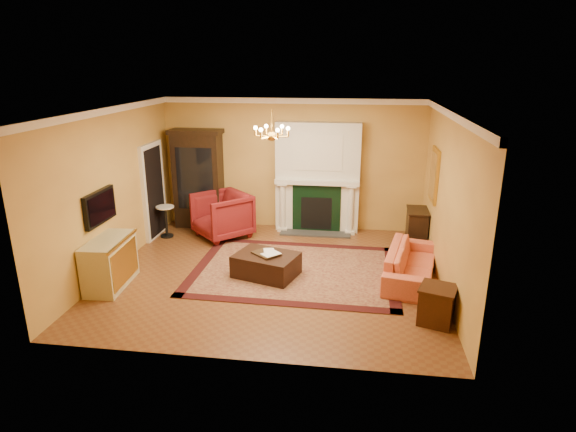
% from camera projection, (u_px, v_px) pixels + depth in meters
% --- Properties ---
extents(floor, '(6.00, 5.50, 0.02)m').
position_uv_depth(floor, '(273.00, 274.00, 8.95)').
color(floor, brown).
rests_on(floor, ground).
extents(ceiling, '(6.00, 5.50, 0.02)m').
position_uv_depth(ceiling, '(272.00, 109.00, 8.03)').
color(ceiling, silver).
rests_on(ceiling, wall_back).
extents(wall_back, '(6.00, 0.02, 3.00)m').
position_uv_depth(wall_back, '(292.00, 165.00, 11.10)').
color(wall_back, gold).
rests_on(wall_back, floor).
extents(wall_front, '(6.00, 0.02, 3.00)m').
position_uv_depth(wall_front, '(235.00, 255.00, 5.89)').
color(wall_front, gold).
rests_on(wall_front, floor).
extents(wall_left, '(0.02, 5.50, 3.00)m').
position_uv_depth(wall_left, '(112.00, 190.00, 8.89)').
color(wall_left, gold).
rests_on(wall_left, floor).
extents(wall_right, '(0.02, 5.50, 3.00)m').
position_uv_depth(wall_right, '(448.00, 202.00, 8.10)').
color(wall_right, gold).
rests_on(wall_right, floor).
extents(fireplace, '(1.90, 0.70, 2.50)m').
position_uv_depth(fireplace, '(317.00, 180.00, 10.94)').
color(fireplace, silver).
rests_on(fireplace, wall_back).
extents(crown_molding, '(6.00, 5.50, 0.12)m').
position_uv_depth(crown_molding, '(280.00, 108.00, 8.96)').
color(crown_molding, white).
rests_on(crown_molding, ceiling).
extents(doorway, '(0.08, 1.05, 2.10)m').
position_uv_depth(doorway, '(154.00, 191.00, 10.62)').
color(doorway, silver).
rests_on(doorway, wall_left).
extents(tv_panel, '(0.09, 0.95, 0.58)m').
position_uv_depth(tv_panel, '(100.00, 207.00, 8.36)').
color(tv_panel, black).
rests_on(tv_panel, wall_left).
extents(gilt_mirror, '(0.06, 0.76, 1.05)m').
position_uv_depth(gilt_mirror, '(434.00, 175.00, 9.38)').
color(gilt_mirror, gold).
rests_on(gilt_mirror, wall_right).
extents(chandelier, '(0.63, 0.55, 0.53)m').
position_uv_depth(chandelier, '(272.00, 133.00, 8.16)').
color(chandelier, gold).
rests_on(chandelier, ceiling).
extents(oriental_rug, '(3.86, 2.93, 0.02)m').
position_uv_depth(oriental_rug, '(295.00, 270.00, 9.08)').
color(oriental_rug, '#3F0D10').
rests_on(oriental_rug, floor).
extents(china_cabinet, '(1.11, 0.52, 2.20)m').
position_uv_depth(china_cabinet, '(198.00, 181.00, 11.25)').
color(china_cabinet, black).
rests_on(china_cabinet, floor).
extents(wingback_armchair, '(1.47, 1.47, 1.11)m').
position_uv_depth(wingback_armchair, '(222.00, 213.00, 10.69)').
color(wingback_armchair, maroon).
rests_on(wingback_armchair, floor).
extents(pedestal_table, '(0.40, 0.40, 0.71)m').
position_uv_depth(pedestal_table, '(166.00, 219.00, 10.72)').
color(pedestal_table, black).
rests_on(pedestal_table, floor).
extents(commode, '(0.61, 1.18, 0.86)m').
position_uv_depth(commode, '(110.00, 263.00, 8.35)').
color(commode, '#BDB38A').
rests_on(commode, floor).
extents(coral_sofa, '(0.97, 2.09, 0.79)m').
position_uv_depth(coral_sofa, '(411.00, 258.00, 8.64)').
color(coral_sofa, '#E15D47').
rests_on(coral_sofa, floor).
extents(end_table, '(0.61, 0.61, 0.55)m').
position_uv_depth(end_table, '(437.00, 306.00, 7.19)').
color(end_table, '#34170E').
rests_on(end_table, floor).
extents(console_table, '(0.42, 0.71, 0.77)m').
position_uv_depth(console_table, '(416.00, 229.00, 10.20)').
color(console_table, black).
rests_on(console_table, floor).
extents(leather_ottoman, '(1.28, 1.08, 0.41)m').
position_uv_depth(leather_ottoman, '(266.00, 265.00, 8.80)').
color(leather_ottoman, black).
rests_on(leather_ottoman, oriental_rug).
extents(ottoman_tray, '(0.59, 0.58, 0.03)m').
position_uv_depth(ottoman_tray, '(266.00, 253.00, 8.74)').
color(ottoman_tray, black).
rests_on(ottoman_tray, leather_ottoman).
extents(book_a, '(0.19, 0.07, 0.26)m').
position_uv_depth(book_a, '(264.00, 245.00, 8.72)').
color(book_a, gray).
rests_on(book_a, ottoman_tray).
extents(book_b, '(0.18, 0.18, 0.32)m').
position_uv_depth(book_b, '(267.00, 245.00, 8.68)').
color(book_b, gray).
rests_on(book_b, ottoman_tray).
extents(topiary_left, '(0.15, 0.15, 0.41)m').
position_uv_depth(topiary_left, '(292.00, 169.00, 10.89)').
color(topiary_left, tan).
rests_on(topiary_left, fireplace).
extents(topiary_right, '(0.15, 0.15, 0.41)m').
position_uv_depth(topiary_right, '(344.00, 170.00, 10.74)').
color(topiary_right, tan).
rests_on(topiary_right, fireplace).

